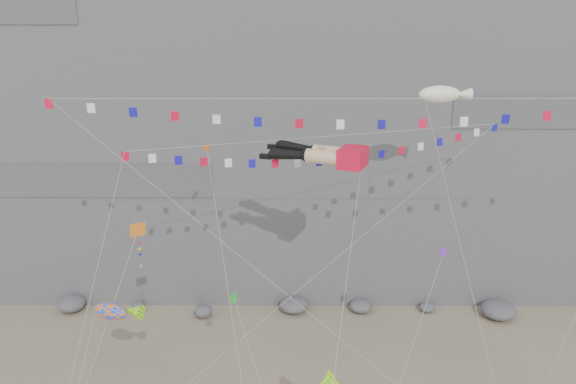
% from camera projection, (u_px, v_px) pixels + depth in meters
% --- Properties ---
extents(cliff, '(80.00, 28.00, 50.00)m').
position_uv_depth(cliff, '(294.00, 19.00, 57.22)').
color(cliff, slate).
rests_on(cliff, ground).
extents(talus_boulders, '(60.00, 3.00, 1.20)m').
position_uv_depth(talus_boulders, '(294.00, 305.00, 50.34)').
color(talus_boulders, '#5D5D62').
rests_on(talus_boulders, ground).
extents(legs_kite, '(6.91, 16.06, 21.65)m').
position_uv_depth(legs_kite, '(324.00, 155.00, 35.01)').
color(legs_kite, red).
rests_on(legs_kite, ground).
extents(flag_banner_upper, '(28.59, 17.18, 27.21)m').
position_uv_depth(flag_banner_upper, '(330.00, 137.00, 36.85)').
color(flag_banner_upper, red).
rests_on(flag_banner_upper, ground).
extents(flag_banner_lower, '(35.21, 5.70, 23.62)m').
position_uv_depth(flag_banner_lower, '(362.00, 99.00, 31.47)').
color(flag_banner_lower, red).
rests_on(flag_banner_lower, ground).
extents(harlequin_kite, '(4.97, 9.03, 15.72)m').
position_uv_depth(harlequin_kite, '(138.00, 231.00, 34.15)').
color(harlequin_kite, red).
rests_on(harlequin_kite, ground).
extents(fish_windsock, '(4.69, 5.34, 10.37)m').
position_uv_depth(fish_windsock, '(111.00, 311.00, 32.53)').
color(fish_windsock, orange).
rests_on(fish_windsock, ground).
extents(blimp_windsock, '(5.32, 12.21, 23.53)m').
position_uv_depth(blimp_windsock, '(440.00, 95.00, 37.68)').
color(blimp_windsock, '#FCF5CF').
rests_on(blimp_windsock, ground).
extents(small_kite_a, '(5.08, 16.00, 23.16)m').
position_uv_depth(small_kite_a, '(208.00, 153.00, 38.33)').
color(small_kite_a, orange).
rests_on(small_kite_a, ground).
extents(small_kite_b, '(7.11, 10.36, 16.54)m').
position_uv_depth(small_kite_b, '(442.00, 256.00, 33.76)').
color(small_kite_b, purple).
rests_on(small_kite_b, ground).
extents(small_kite_c, '(5.28, 10.30, 13.78)m').
position_uv_depth(small_kite_c, '(235.00, 301.00, 34.55)').
color(small_kite_c, green).
rests_on(small_kite_c, ground).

